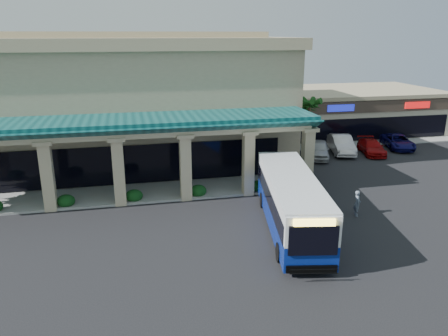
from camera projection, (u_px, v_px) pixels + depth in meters
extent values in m
plane|color=black|center=(247.00, 226.00, 26.62)|extent=(110.00, 110.00, 0.00)
imported|color=slate|center=(357.00, 203.00, 27.86)|extent=(0.60, 0.72, 1.69)
imported|color=#B0B0B3|center=(319.00, 149.00, 40.87)|extent=(3.70, 5.15, 1.63)
imported|color=silver|center=(341.00, 144.00, 42.49)|extent=(3.10, 5.58, 1.74)
imported|color=#8D0808|center=(371.00, 147.00, 42.24)|extent=(2.93, 4.97, 1.35)
imported|color=#0D0C4C|center=(398.00, 141.00, 44.30)|extent=(3.53, 5.50, 1.41)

